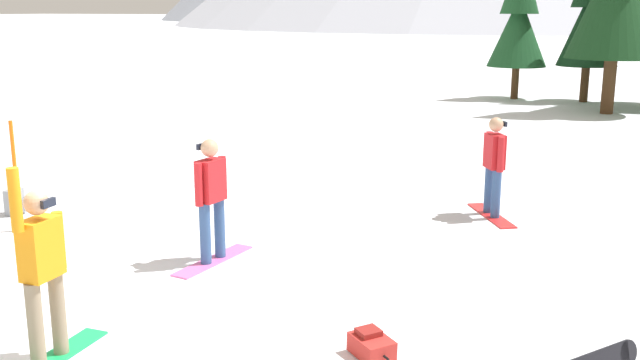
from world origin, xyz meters
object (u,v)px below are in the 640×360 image
backpack_grey (15,202)px  backpack_red (371,345)px  snowboarder_background (494,165)px  snowboarder_foreground (43,270)px  pine_tree_broad (591,12)px  pine_tree_leaning (519,18)px  snowboarder_midground (211,198)px  trail_marker_pole (16,177)px

backpack_grey → backpack_red: size_ratio=0.86×
snowboarder_background → backpack_red: snowboarder_background is taller
snowboarder_background → backpack_red: size_ratio=3.06×
backpack_red → snowboarder_foreground: bearing=-153.2°
pine_tree_broad → pine_tree_leaning: size_ratio=1.07×
snowboarder_foreground → snowboarder_midground: size_ratio=1.18×
snowboarder_background → trail_marker_pole: (-6.56, -3.97, -0.01)m
snowboarder_background → backpack_grey: size_ratio=3.56×
backpack_grey → pine_tree_broad: pine_tree_broad is taller
snowboarder_background → pine_tree_broad: size_ratio=0.28×
snowboarder_foreground → snowboarder_midground: (-0.15, 3.18, -0.05)m
snowboarder_background → trail_marker_pole: bearing=-148.8°
snowboarder_midground → pine_tree_broad: size_ratio=0.28×
trail_marker_pole → backpack_red: bearing=-14.3°
trail_marker_pole → pine_tree_leaning: size_ratio=0.31×
snowboarder_foreground → trail_marker_pole: bearing=139.9°
snowboarder_foreground → snowboarder_background: 7.64m
snowboarder_midground → backpack_grey: bearing=172.2°
snowboarder_foreground → backpack_grey: size_ratio=4.29×
pine_tree_broad → backpack_red: bearing=-89.7°
backpack_grey → trail_marker_pole: (0.81, -0.67, 0.66)m
snowboarder_foreground → snowboarder_background: snowboarder_foreground is taller
pine_tree_broad → backpack_grey: bearing=-109.5°
snowboarder_background → pine_tree_leaning: (-2.68, 16.94, 2.21)m
snowboarder_midground → snowboarder_foreground: bearing=-87.3°
backpack_red → pine_tree_broad: 22.95m
backpack_grey → trail_marker_pole: trail_marker_pole is taller
backpack_grey → pine_tree_broad: size_ratio=0.08×
snowboarder_background → backpack_red: (-0.02, -5.64, -0.77)m
backpack_grey → pine_tree_leaning: pine_tree_leaning is taller
snowboarder_foreground → trail_marker_pole: 4.83m
backpack_red → pine_tree_leaning: 22.93m
pine_tree_broad → snowboarder_midground: bearing=-97.8°
pine_tree_broad → pine_tree_leaning: 2.55m
backpack_red → pine_tree_broad: bearing=90.3°
snowboarder_foreground → backpack_grey: bearing=140.0°
snowboarder_foreground → backpack_grey: snowboarder_foreground is taller
pine_tree_leaning → snowboarder_foreground: bearing=-90.4°
backpack_grey → trail_marker_pole: size_ratio=0.27×
snowboarder_midground → backpack_grey: size_ratio=3.65×
trail_marker_pole → pine_tree_broad: pine_tree_broad is taller
snowboarder_midground → pine_tree_leaning: size_ratio=0.30×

